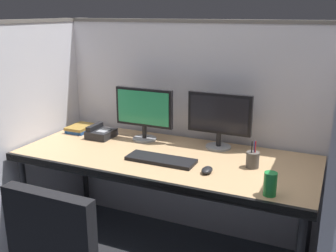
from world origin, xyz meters
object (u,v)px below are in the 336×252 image
at_px(monitor_right, 219,117).
at_px(soda_can, 270,184).
at_px(desk_phone, 101,133).
at_px(book_stack, 81,128).
at_px(desk, 164,163).
at_px(computer_mouse, 207,170).
at_px(keyboard_main, 161,160).
at_px(pen_cup, 253,160).
at_px(monitor_left, 144,111).

xyz_separation_m(monitor_right, soda_can, (0.44, -0.58, -0.15)).
relative_size(desk_phone, soda_can, 1.56).
bearing_deg(book_stack, monitor_right, 3.38).
distance_m(desk, computer_mouse, 0.38).
relative_size(keyboard_main, pen_cup, 2.62).
relative_size(desk, monitor_right, 4.42).
bearing_deg(keyboard_main, desk_phone, 157.30).
height_order(pen_cup, soda_can, pen_cup).
distance_m(monitor_left, desk_phone, 0.38).
xyz_separation_m(monitor_left, desk_phone, (-0.32, -0.08, -0.18)).
distance_m(monitor_left, computer_mouse, 0.74).
relative_size(keyboard_main, soda_can, 3.52).
bearing_deg(desk, keyboard_main, -76.09).
bearing_deg(monitor_left, desk_phone, -166.10).
xyz_separation_m(monitor_left, monitor_right, (0.53, 0.05, 0.00)).
relative_size(monitor_right, pen_cup, 2.62).
xyz_separation_m(monitor_right, keyboard_main, (-0.25, -0.38, -0.20)).
distance_m(computer_mouse, pen_cup, 0.29).
xyz_separation_m(keyboard_main, computer_mouse, (0.32, -0.05, 0.01)).
distance_m(keyboard_main, soda_can, 0.72).
bearing_deg(monitor_left, pen_cup, -13.68).
relative_size(computer_mouse, desk_phone, 0.51).
height_order(desk, monitor_left, monitor_left).
bearing_deg(pen_cup, keyboard_main, -166.07).
distance_m(monitor_left, monitor_right, 0.54).
xyz_separation_m(computer_mouse, book_stack, (-1.14, 0.37, 0.01)).
bearing_deg(book_stack, pen_cup, -7.74).
relative_size(desk_phone, pen_cup, 1.16).
xyz_separation_m(computer_mouse, soda_can, (0.38, -0.14, 0.04)).
relative_size(monitor_left, keyboard_main, 1.00).
distance_m(monitor_right, pen_cup, 0.41).
bearing_deg(book_stack, monitor_left, 1.50).
xyz_separation_m(soda_can, book_stack, (-1.52, 0.51, -0.04)).
bearing_deg(desk, computer_mouse, -24.19).
bearing_deg(computer_mouse, book_stack, 161.99).
xyz_separation_m(desk, computer_mouse, (0.34, -0.15, 0.07)).
bearing_deg(monitor_left, monitor_right, 5.28).
relative_size(monitor_left, pen_cup, 2.62).
xyz_separation_m(monitor_left, soda_can, (0.98, -0.53, -0.15)).
bearing_deg(desk_phone, desk, -14.92).
relative_size(keyboard_main, desk_phone, 2.26).
relative_size(monitor_left, soda_can, 3.52).
distance_m(soda_can, book_stack, 1.60).
bearing_deg(pen_cup, desk, -176.51).
bearing_deg(monitor_left, keyboard_main, -49.23).
distance_m(monitor_right, soda_can, 0.74).
relative_size(desk, desk_phone, 10.00).
bearing_deg(computer_mouse, desk_phone, 161.53).
height_order(desk, soda_can, soda_can).
bearing_deg(desk, book_stack, 164.76).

